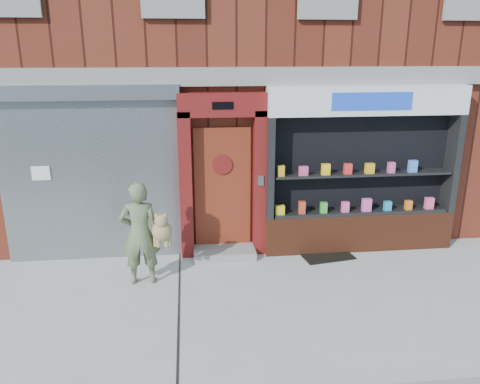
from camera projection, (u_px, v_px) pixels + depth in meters
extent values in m
plane|color=#9E9E99|center=(284.00, 303.00, 6.90)|extent=(80.00, 80.00, 0.00)
cube|color=#561E13|center=(239.00, 31.00, 11.43)|extent=(12.00, 8.00, 8.00)
cube|color=gray|center=(266.00, 76.00, 7.81)|extent=(12.00, 0.16, 0.30)
cube|color=gray|center=(92.00, 182.00, 8.01)|extent=(3.00, 0.10, 2.80)
cube|color=slate|center=(82.00, 92.00, 7.51)|extent=(3.10, 0.30, 0.24)
cube|color=white|center=(41.00, 173.00, 7.80)|extent=(0.30, 0.01, 0.24)
cube|color=#611110|center=(186.00, 186.00, 8.14)|extent=(0.22, 0.28, 2.60)
cube|color=#611110|center=(260.00, 184.00, 8.28)|extent=(0.22, 0.28, 2.60)
cube|color=#611110|center=(222.00, 105.00, 7.80)|extent=(1.50, 0.28, 0.40)
cube|color=black|center=(223.00, 106.00, 7.66)|extent=(0.35, 0.01, 0.12)
cube|color=maroon|center=(223.00, 189.00, 8.34)|extent=(1.00, 0.06, 2.20)
cylinder|color=black|center=(222.00, 165.00, 8.17)|extent=(0.28, 0.02, 0.28)
cylinder|color=#611110|center=(222.00, 165.00, 8.16)|extent=(0.34, 0.02, 0.34)
cube|color=gray|center=(224.00, 253.00, 8.42)|extent=(1.10, 0.55, 0.15)
cube|color=slate|center=(261.00, 181.00, 8.11)|extent=(0.10, 0.02, 0.18)
cube|color=maroon|center=(358.00, 231.00, 8.70)|extent=(3.50, 0.40, 0.70)
cube|color=black|center=(269.00, 168.00, 8.15)|extent=(0.12, 0.40, 1.80)
cube|color=black|center=(452.00, 163.00, 8.52)|extent=(0.12, 0.40, 1.80)
cube|color=black|center=(359.00, 163.00, 8.51)|extent=(3.30, 0.03, 1.80)
cube|color=black|center=(359.00, 211.00, 8.59)|extent=(3.20, 0.36, 0.06)
cube|color=black|center=(362.00, 173.00, 8.38)|extent=(3.20, 0.36, 0.04)
cube|color=white|center=(368.00, 100.00, 8.00)|extent=(3.50, 0.40, 0.50)
cube|color=blue|center=(372.00, 101.00, 7.80)|extent=(1.40, 0.01, 0.30)
cube|color=yellow|center=(280.00, 210.00, 8.32)|extent=(0.16, 0.09, 0.17)
cube|color=red|center=(302.00, 208.00, 8.35)|extent=(0.12, 0.09, 0.23)
cube|color=green|center=(324.00, 208.00, 8.40)|extent=(0.12, 0.09, 0.20)
cube|color=#EC4E94|center=(345.00, 207.00, 8.44)|extent=(0.13, 0.09, 0.19)
cube|color=#EB4EA6|center=(367.00, 205.00, 8.48)|extent=(0.16, 0.09, 0.24)
cube|color=teal|center=(387.00, 206.00, 8.53)|extent=(0.13, 0.09, 0.17)
cube|color=orange|center=(408.00, 205.00, 8.58)|extent=(0.12, 0.09, 0.17)
cube|color=#FB5386|center=(429.00, 203.00, 8.62)|extent=(0.15, 0.09, 0.21)
cube|color=gold|center=(281.00, 171.00, 8.11)|extent=(0.12, 0.09, 0.19)
cube|color=#D64777|center=(303.00, 171.00, 8.15)|extent=(0.16, 0.09, 0.16)
cube|color=yellow|center=(326.00, 169.00, 8.19)|extent=(0.15, 0.09, 0.19)
cube|color=red|center=(348.00, 169.00, 8.24)|extent=(0.14, 0.09, 0.19)
cube|color=gold|center=(370.00, 168.00, 8.28)|extent=(0.16, 0.09, 0.18)
cube|color=#D94888|center=(391.00, 168.00, 8.32)|extent=(0.12, 0.09, 0.19)
cube|color=#4578ED|center=(413.00, 166.00, 8.36)|extent=(0.15, 0.09, 0.22)
imported|color=#5D6B46|center=(140.00, 233.00, 7.28)|extent=(0.63, 0.43, 1.67)
sphere|color=#95774A|center=(162.00, 231.00, 7.24)|extent=(0.31, 0.31, 0.31)
sphere|color=#95774A|center=(161.00, 221.00, 7.14)|extent=(0.21, 0.21, 0.21)
sphere|color=#95774A|center=(157.00, 216.00, 7.11)|extent=(0.07, 0.07, 0.07)
sphere|color=#95774A|center=(165.00, 216.00, 7.12)|extent=(0.07, 0.07, 0.07)
cylinder|color=#95774A|center=(156.00, 241.00, 7.28)|extent=(0.07, 0.07, 0.19)
cylinder|color=#95774A|center=(169.00, 240.00, 7.30)|extent=(0.07, 0.07, 0.19)
cylinder|color=#95774A|center=(158.00, 241.00, 7.26)|extent=(0.07, 0.07, 0.19)
cylinder|color=#95774A|center=(166.00, 241.00, 7.28)|extent=(0.07, 0.07, 0.19)
cube|color=black|center=(326.00, 255.00, 8.49)|extent=(0.99, 0.77, 0.02)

